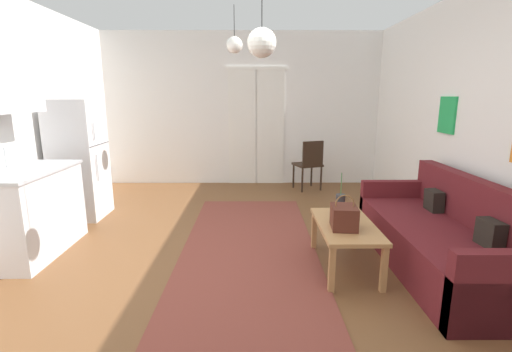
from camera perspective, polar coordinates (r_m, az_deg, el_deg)
The scene contains 12 objects.
ground_plane at distance 3.55m, azimuth -3.90°, elevation -15.29°, with size 5.52×7.65×0.10m, color brown.
wall_back at distance 6.72m, azimuth -2.11°, elevation 10.26°, with size 5.12×0.13×2.71m.
area_rug at distance 3.97m, azimuth -1.11°, elevation -11.26°, with size 1.41×3.51×0.01m, color brown.
couch at distance 3.89m, azimuth 27.44°, elevation -8.96°, with size 0.83×2.12×0.86m.
coffee_table at distance 3.53m, azimuth 13.88°, elevation -8.15°, with size 0.51×0.97×0.44m.
bamboo_vase at distance 3.72m, azimuth 13.07°, elevation -4.36°, with size 0.09×0.09×0.43m.
handbag at distance 3.35m, azimuth 13.64°, elevation -6.25°, with size 0.24×0.28×0.31m.
refrigerator at distance 5.34m, azimuth -26.02°, elevation 2.35°, with size 0.60×0.61×1.56m.
kitchen_counter at distance 4.33m, azimuth -32.91°, elevation -0.53°, with size 0.64×1.16×2.07m.
accent_chair at distance 6.30m, azimuth 8.37°, elevation 2.14°, with size 0.53×0.52×0.86m.
pendant_lamp_near at distance 3.08m, azimuth 0.92°, elevation 20.18°, with size 0.23×0.23×0.81m.
pendant_lamp_far at distance 4.91m, azimuth -3.40°, elevation 19.84°, with size 0.21×0.21×0.58m.
Camera 1 is at (0.22, -3.14, 1.60)m, focal length 25.51 mm.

